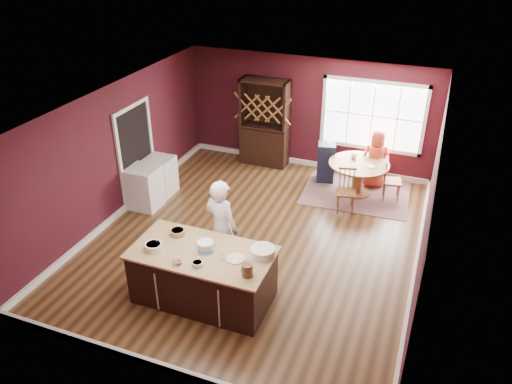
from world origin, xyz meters
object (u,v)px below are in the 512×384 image
chair_north (376,162)px  kitchen_island (203,276)px  seated_woman (376,158)px  toddler (330,149)px  dining_table (358,172)px  layer_cake (205,246)px  dryer (160,176)px  high_chair (326,161)px  washer (145,188)px  chair_south (346,191)px  hutch (265,123)px  baker (221,228)px  chair_east (393,180)px

chair_north → kitchen_island: bearing=67.9°
seated_woman → toddler: (-1.03, -0.17, 0.13)m
dining_table → layer_cake: 4.63m
toddler → dryer: 3.87m
kitchen_island → high_chair: high_chair is taller
dining_table → washer: 4.65m
kitchen_island → high_chair: size_ratio=2.29×
toddler → dryer: toddler is taller
chair_south → hutch: hutch is taller
dining_table → hutch: hutch is taller
baker → layer_cake: size_ratio=5.01×
chair_east → washer: 5.33m
high_chair → washer: size_ratio=1.07×
washer → hutch: bearing=61.1°
high_chair → chair_east: bearing=-26.1°
dining_table → dryer: 4.38m
chair_north → seated_woman: seated_woman is taller
baker → kitchen_island: bearing=104.3°
chair_east → hutch: hutch is taller
high_chair → washer: high_chair is taller
seated_woman → dryer: (-4.38, -2.06, -0.25)m
layer_cake → dryer: bearing=132.0°
high_chair → dryer: high_chair is taller
chair_south → hutch: size_ratio=0.44×
kitchen_island → dining_table: size_ratio=1.69×
layer_cake → washer: 3.33m
dining_table → layer_cake: (-1.60, -4.32, 0.46)m
hutch → high_chair: bearing=-13.0°
baker → chair_south: bearing=-106.1°
washer → seated_woman: bearing=31.7°
baker → seated_woman: (1.93, 4.14, -0.21)m
kitchen_island → hutch: 5.25m
washer → high_chair: bearing=37.9°
chair_east → seated_woman: seated_woman is taller
kitchen_island → chair_north: size_ratio=2.29×
kitchen_island → chair_east: (2.38, 4.42, 0.03)m
high_chair → dryer: bearing=-163.7°
baker → chair_north: size_ratio=1.84×
layer_cake → toddler: layer_cake is taller
chair_south → seated_woman: seated_woman is taller
chair_north → dryer: 4.94m
baker → layer_cake: bearing=106.9°
layer_cake → washer: layer_cake is taller
hutch → kitchen_island: bearing=-80.7°
toddler → washer: bearing=-142.9°
layer_cake → toddler: bearing=79.7°
seated_woman → dryer: 4.85m
baker → chair_north: baker is taller
dining_table → baker: 4.00m
washer → dryer: bearing=90.0°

